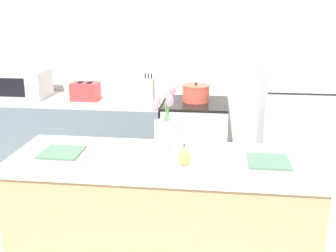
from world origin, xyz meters
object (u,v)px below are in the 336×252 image
object	(u,v)px
stove_range	(195,147)
plate_setting_left	(62,154)
cooking_pot	(196,93)
knife_block	(148,90)
plate_setting_right	(268,163)
refrigerator	(299,109)
microwave	(23,84)
toaster	(85,91)
flower_vase	(166,134)
pear_figurine	(184,157)

from	to	relation	value
stove_range	plate_setting_left	distance (m)	1.84
cooking_pot	knife_block	distance (m)	0.45
plate_setting_right	refrigerator	bearing A→B (deg)	74.53
plate_setting_left	microwave	xyz separation A→B (m)	(-1.01, 1.63, 0.08)
plate_setting_right	knife_block	distance (m)	1.86
stove_range	toaster	world-z (taller)	toaster
plate_setting_right	microwave	size ratio (longest dim) A/B	0.68
stove_range	flower_vase	bearing A→B (deg)	-93.10
plate_setting_left	pear_figurine	bearing A→B (deg)	-4.79
refrigerator	knife_block	distance (m)	1.41
pear_figurine	toaster	bearing A→B (deg)	123.59
plate_setting_left	toaster	world-z (taller)	toaster
stove_range	cooking_pot	bearing A→B (deg)	100.21
toaster	flower_vase	bearing A→B (deg)	-57.58
flower_vase	cooking_pot	bearing A→B (deg)	87.19
knife_block	refrigerator	bearing A→B (deg)	1.10
stove_range	toaster	distance (m)	1.19
cooking_pot	microwave	distance (m)	1.70
plate_setting_right	pear_figurine	bearing A→B (deg)	-172.52
stove_range	cooking_pot	xyz separation A→B (m)	(-0.01, 0.03, 0.53)
flower_vase	knife_block	xyz separation A→B (m)	(-0.36, 1.55, -0.07)
stove_range	pear_figurine	size ratio (longest dim) A/B	7.48
flower_vase	pear_figurine	bearing A→B (deg)	-43.00
flower_vase	knife_block	bearing A→B (deg)	103.21
pear_figurine	toaster	distance (m)	1.98
toaster	cooking_pot	xyz separation A→B (m)	(1.06, 0.07, -0.01)
refrigerator	plate_setting_left	world-z (taller)	refrigerator
plate_setting_right	cooking_pot	world-z (taller)	cooking_pot
knife_block	microwave	bearing A→B (deg)	178.84
plate_setting_left	microwave	distance (m)	1.91
flower_vase	pear_figurine	size ratio (longest dim) A/B	3.58
pear_figurine	plate_setting_right	size ratio (longest dim) A/B	0.37
toaster	microwave	distance (m)	0.65
pear_figurine	knife_block	bearing A→B (deg)	106.18
cooking_pot	microwave	bearing A→B (deg)	-178.83
refrigerator	flower_vase	bearing A→B (deg)	-123.25
toaster	cooking_pot	world-z (taller)	cooking_pot
plate_setting_left	cooking_pot	distance (m)	1.80
pear_figurine	plate_setting_left	world-z (taller)	pear_figurine
flower_vase	plate_setting_left	distance (m)	0.63
pear_figurine	knife_block	size ratio (longest dim) A/B	0.45
stove_range	knife_block	bearing A→B (deg)	-176.68
cooking_pot	toaster	bearing A→B (deg)	-175.95
pear_figurine	plate_setting_left	xyz separation A→B (m)	(-0.73, 0.06, -0.04)
refrigerator	pear_figurine	xyz separation A→B (m)	(-0.92, -1.69, 0.13)
stove_range	cooking_pot	distance (m)	0.53
plate_setting_right	toaster	world-z (taller)	toaster
pear_figurine	microwave	world-z (taller)	microwave
cooking_pot	microwave	xyz separation A→B (m)	(-1.70, -0.03, 0.06)
flower_vase	plate_setting_right	bearing A→B (deg)	-4.72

